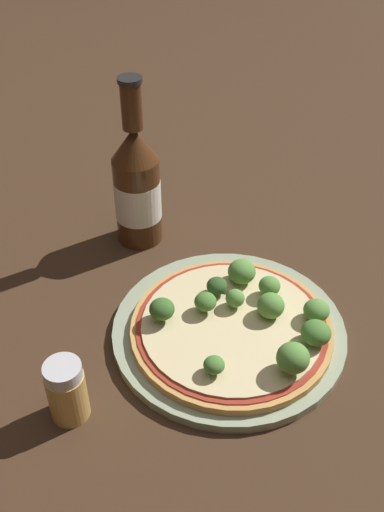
# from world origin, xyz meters

# --- Properties ---
(ground_plane) EXTENTS (3.00, 3.00, 0.00)m
(ground_plane) POSITION_xyz_m (0.00, 0.00, 0.00)
(ground_plane) COLOR #3D2819
(plate) EXTENTS (0.27, 0.27, 0.01)m
(plate) POSITION_xyz_m (-0.00, 0.00, 0.01)
(plate) COLOR #93A384
(plate) RESTS_ON ground_plane
(pizza) EXTENTS (0.23, 0.23, 0.01)m
(pizza) POSITION_xyz_m (0.00, -0.01, 0.02)
(pizza) COLOR tan
(pizza) RESTS_ON plate
(broccoli_floret_0) EXTENTS (0.03, 0.03, 0.03)m
(broccoli_floret_0) POSITION_xyz_m (0.09, -0.03, 0.04)
(broccoli_floret_0) COLOR #89A866
(broccoli_floret_0) RESTS_ON pizza
(broccoli_floret_1) EXTENTS (0.02, 0.02, 0.02)m
(broccoli_floret_1) POSITION_xyz_m (-0.04, -0.07, 0.04)
(broccoli_floret_1) COLOR #89A866
(broccoli_floret_1) RESTS_ON pizza
(broccoli_floret_2) EXTENTS (0.03, 0.03, 0.03)m
(broccoli_floret_2) POSITION_xyz_m (-0.02, 0.02, 0.04)
(broccoli_floret_2) COLOR #89A866
(broccoli_floret_2) RESTS_ON pizza
(broccoli_floret_3) EXTENTS (0.03, 0.03, 0.03)m
(broccoli_floret_3) POSITION_xyz_m (0.06, 0.02, 0.04)
(broccoli_floret_3) COLOR #89A866
(broccoli_floret_3) RESTS_ON pizza
(broccoli_floret_4) EXTENTS (0.03, 0.03, 0.03)m
(broccoli_floret_4) POSITION_xyz_m (-0.07, 0.02, 0.04)
(broccoli_floret_4) COLOR #89A866
(broccoli_floret_4) RESTS_ON pizza
(broccoli_floret_5) EXTENTS (0.03, 0.03, 0.02)m
(broccoli_floret_5) POSITION_xyz_m (-0.00, 0.04, 0.04)
(broccoli_floret_5) COLOR #89A866
(broccoli_floret_5) RESTS_ON pizza
(broccoli_floret_6) EXTENTS (0.03, 0.03, 0.03)m
(broccoli_floret_6) POSITION_xyz_m (0.04, 0.06, 0.04)
(broccoli_floret_6) COLOR #89A866
(broccoli_floret_6) RESTS_ON pizza
(broccoli_floret_7) EXTENTS (0.02, 0.02, 0.02)m
(broccoli_floret_7) POSITION_xyz_m (0.01, 0.02, 0.04)
(broccoli_floret_7) COLOR #89A866
(broccoli_floret_7) RESTS_ON pizza
(broccoli_floret_8) EXTENTS (0.03, 0.03, 0.04)m
(broccoli_floret_8) POSITION_xyz_m (0.04, -0.09, 0.05)
(broccoli_floret_8) COLOR #89A866
(broccoli_floret_8) RESTS_ON pizza
(broccoli_floret_9) EXTENTS (0.03, 0.03, 0.03)m
(broccoli_floret_9) POSITION_xyz_m (0.05, -0.01, 0.04)
(broccoli_floret_9) COLOR #89A866
(broccoli_floret_9) RESTS_ON pizza
(broccoli_floret_10) EXTENTS (0.03, 0.03, 0.03)m
(broccoli_floret_10) POSITION_xyz_m (0.08, -0.06, 0.04)
(broccoli_floret_10) COLOR #89A866
(broccoli_floret_10) RESTS_ON pizza
(beer_bottle) EXTENTS (0.06, 0.06, 0.24)m
(beer_bottle) POSITION_xyz_m (-0.06, 0.21, 0.09)
(beer_bottle) COLOR #472814
(beer_bottle) RESTS_ON ground_plane
(pepper_shaker) EXTENTS (0.04, 0.04, 0.07)m
(pepper_shaker) POSITION_xyz_m (-0.19, -0.06, 0.04)
(pepper_shaker) COLOR tan
(pepper_shaker) RESTS_ON ground_plane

